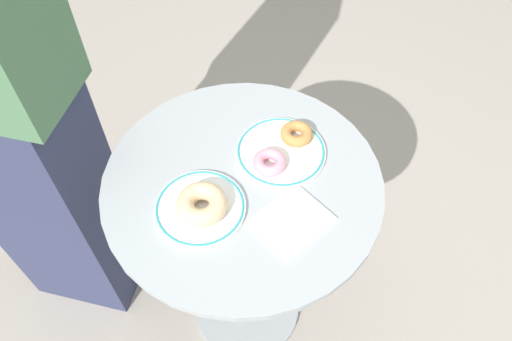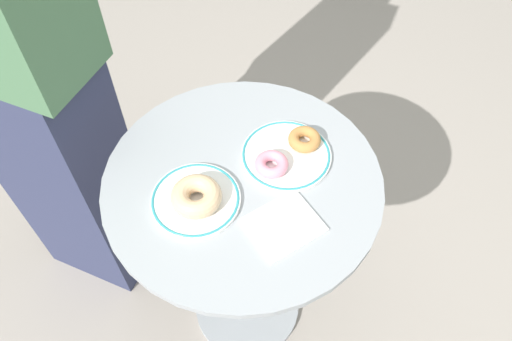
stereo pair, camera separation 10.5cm
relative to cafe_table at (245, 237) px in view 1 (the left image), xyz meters
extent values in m
cube|color=#9E9389|center=(0.00, 0.00, -0.50)|extent=(7.00, 7.00, 0.02)
cylinder|color=#999EA3|center=(0.00, 0.00, 0.24)|extent=(0.63, 0.63, 0.02)
cylinder|color=#999EA3|center=(0.00, 0.00, -0.12)|extent=(0.06, 0.06, 0.70)
cylinder|color=#999EA3|center=(0.00, 0.00, -0.48)|extent=(0.35, 0.35, 0.03)
cylinder|color=white|center=(-0.11, 0.03, 0.26)|extent=(0.19, 0.19, 0.01)
torus|color=teal|center=(-0.11, 0.03, 0.26)|extent=(0.19, 0.19, 0.01)
cylinder|color=white|center=(0.11, -0.03, 0.26)|extent=(0.21, 0.21, 0.01)
torus|color=teal|center=(0.11, -0.03, 0.26)|extent=(0.20, 0.20, 0.01)
torus|color=#E0B789|center=(-0.12, 0.02, 0.28)|extent=(0.13, 0.13, 0.04)
torus|color=#BC7F42|center=(0.17, -0.03, 0.28)|extent=(0.10, 0.10, 0.03)
torus|color=pink|center=(0.06, -0.03, 0.28)|extent=(0.11, 0.11, 0.03)
cube|color=white|center=(-0.02, -0.15, 0.26)|extent=(0.16, 0.15, 0.01)
cube|color=#2D3351|center=(-0.21, 0.52, -0.05)|extent=(0.33, 0.39, 0.89)
camera|label=1|loc=(-0.50, -0.39, 1.13)|focal=34.35mm
camera|label=2|loc=(-0.43, -0.47, 1.13)|focal=34.35mm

